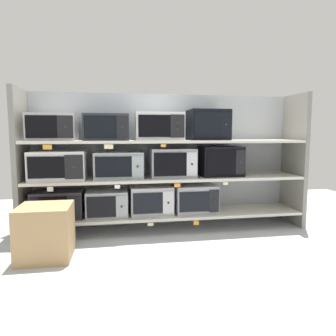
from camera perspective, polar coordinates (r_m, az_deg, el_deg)
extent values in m
cube|color=#B2B7BC|center=(2.67, 3.76, -17.75)|extent=(7.02, 6.00, 0.02)
cube|color=#9EA3A8|center=(3.70, -0.70, 1.56)|extent=(3.22, 0.04, 1.54)
cube|color=gray|center=(3.52, -25.54, 0.70)|extent=(0.05, 0.51, 1.54)
cube|color=gray|center=(3.99, 22.38, 1.42)|extent=(0.05, 0.51, 1.54)
cube|color=beige|center=(3.54, 0.00, -8.51)|extent=(3.02, 0.51, 0.03)
cube|color=#302932|center=(3.51, -19.67, -6.32)|extent=(0.52, 0.34, 0.29)
cube|color=black|center=(3.35, -21.20, -6.96)|extent=(0.36, 0.01, 0.23)
cube|color=black|center=(3.31, -17.04, -6.96)|extent=(0.13, 0.01, 0.23)
cube|color=#999EA0|center=(3.45, -11.20, -6.34)|extent=(0.44, 0.38, 0.28)
cube|color=black|center=(3.27, -12.25, -7.10)|extent=(0.30, 0.01, 0.22)
cube|color=#999EA0|center=(3.26, -8.60, -7.04)|extent=(0.12, 0.01, 0.22)
cylinder|color=#262628|center=(3.25, -8.60, -7.08)|extent=(0.02, 0.01, 0.02)
cube|color=#B2B2B5|center=(3.47, -3.11, -5.91)|extent=(0.46, 0.33, 0.31)
cube|color=black|center=(3.30, -3.72, -6.55)|extent=(0.32, 0.01, 0.22)
cube|color=silver|center=(3.33, 0.04, -6.42)|extent=(0.12, 0.01, 0.25)
cylinder|color=#262628|center=(3.32, 0.07, -6.46)|extent=(0.02, 0.01, 0.02)
cube|color=#9FA0A5|center=(3.56, 5.00, -5.60)|extent=(0.47, 0.35, 0.31)
cube|color=black|center=(3.38, 4.96, -6.26)|extent=(0.33, 0.01, 0.22)
cube|color=black|center=(3.44, 8.56, -6.08)|extent=(0.11, 0.01, 0.25)
cylinder|color=#262628|center=(3.43, 8.61, -6.11)|extent=(0.02, 0.01, 0.02)
cube|color=beige|center=(3.27, -3.27, -10.41)|extent=(0.06, 0.00, 0.03)
cube|color=orange|center=(3.36, 5.26, -10.11)|extent=(0.06, 0.00, 0.05)
cube|color=beige|center=(3.45, 0.00, -1.90)|extent=(3.02, 0.51, 0.03)
cube|color=silver|center=(3.44, -19.59, 0.49)|extent=(0.56, 0.41, 0.30)
cube|color=black|center=(3.25, -21.68, 0.08)|extent=(0.35, 0.01, 0.22)
cube|color=black|center=(3.20, -17.07, 0.17)|extent=(0.18, 0.01, 0.24)
cylinder|color=#262628|center=(3.19, -17.09, 0.15)|extent=(0.02, 0.01, 0.02)
cube|color=#98A3A5|center=(3.39, -9.13, 0.55)|extent=(0.52, 0.36, 0.29)
cube|color=black|center=(3.20, -10.05, 0.21)|extent=(0.37, 0.01, 0.21)
cube|color=#98A3A5|center=(3.21, -5.68, 0.29)|extent=(0.12, 0.01, 0.23)
cylinder|color=#262628|center=(3.20, -5.67, 0.27)|extent=(0.02, 0.01, 0.02)
cube|color=#999CA7|center=(3.44, 0.77, 0.98)|extent=(0.49, 0.36, 0.32)
cube|color=black|center=(3.25, 0.45, 0.67)|extent=(0.35, 0.01, 0.25)
cube|color=silver|center=(3.30, 4.43, 0.73)|extent=(0.11, 0.01, 0.25)
cylinder|color=#262628|center=(3.29, 4.47, 0.72)|extent=(0.02, 0.01, 0.02)
cube|color=black|center=(3.58, 9.68, 1.28)|extent=(0.47, 0.33, 0.34)
cube|color=black|center=(3.41, 9.88, 1.02)|extent=(0.33, 0.01, 0.27)
cube|color=black|center=(3.49, 13.28, 1.06)|extent=(0.11, 0.01, 0.27)
cylinder|color=#262628|center=(3.48, 13.34, 1.05)|extent=(0.02, 0.01, 0.02)
cube|color=white|center=(3.22, -21.03, -3.69)|extent=(0.06, 0.00, 0.05)
cube|color=white|center=(3.16, -9.39, -3.46)|extent=(0.05, 0.00, 0.04)
cube|color=orange|center=(3.22, 1.74, -3.23)|extent=(0.06, 0.00, 0.04)
cube|color=beige|center=(3.36, 10.64, -2.85)|extent=(0.05, 0.00, 0.03)
cube|color=beige|center=(3.42, 0.00, 4.95)|extent=(3.02, 0.51, 0.03)
cube|color=#BCB9BA|center=(3.43, -20.54, 7.10)|extent=(0.47, 0.39, 0.27)
cube|color=black|center=(3.25, -22.45, 7.09)|extent=(0.30, 0.01, 0.22)
cube|color=black|center=(3.21, -18.53, 7.25)|extent=(0.15, 0.01, 0.22)
cylinder|color=#262628|center=(3.20, -18.56, 7.26)|extent=(0.02, 0.01, 0.02)
cube|color=#2A3039|center=(3.37, -11.35, 7.40)|extent=(0.46, 0.42, 0.28)
cube|color=black|center=(3.16, -12.42, 7.45)|extent=(0.32, 0.01, 0.22)
cube|color=black|center=(3.16, -8.44, 7.53)|extent=(0.11, 0.01, 0.22)
cylinder|color=#262628|center=(3.15, -8.43, 7.54)|extent=(0.02, 0.01, 0.02)
cube|color=silver|center=(3.40, -1.67, 7.72)|extent=(0.52, 0.32, 0.30)
cube|color=black|center=(3.23, -2.51, 7.79)|extent=(0.34, 0.01, 0.23)
cube|color=black|center=(3.27, 1.78, 7.78)|extent=(0.15, 0.01, 0.24)
cylinder|color=#262628|center=(3.26, 1.81, 7.20)|extent=(0.02, 0.01, 0.02)
cylinder|color=#262628|center=(3.26, 1.81, 8.36)|extent=(0.02, 0.01, 0.02)
cube|color=black|center=(3.53, 7.42, 7.92)|extent=(0.44, 0.34, 0.34)
cube|color=black|center=(3.34, 7.30, 8.02)|extent=(0.29, 0.01, 0.27)
cube|color=black|center=(3.41, 10.68, 7.92)|extent=(0.13, 0.01, 0.27)
cylinder|color=#262628|center=(3.40, 10.73, 7.93)|extent=(0.02, 0.01, 0.02)
cube|color=orange|center=(3.18, -21.49, 3.64)|extent=(0.08, 0.00, 0.05)
cube|color=beige|center=(3.12, -10.95, 3.92)|extent=(0.09, 0.00, 0.04)
cube|color=orange|center=(3.15, -0.86, 4.19)|extent=(0.05, 0.00, 0.03)
cube|color=tan|center=(2.93, -21.75, -10.92)|extent=(0.44, 0.44, 0.46)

